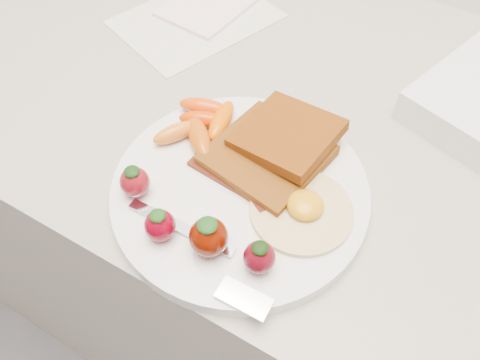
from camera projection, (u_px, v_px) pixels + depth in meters
The scene contains 11 objects.
counter at pixel (290, 269), 0.94m from camera, with size 2.00×0.60×0.90m, color gray.
plate at pixel (240, 191), 0.49m from camera, with size 0.27×0.27×0.02m, color white.
toast_lower at pixel (267, 156), 0.50m from camera, with size 0.11×0.11×0.01m, color #4A1C0D.
toast_upper at pixel (287, 134), 0.50m from camera, with size 0.10×0.10×0.01m, color #462305.
fried_egg at pixel (302, 209), 0.46m from camera, with size 0.13×0.13×0.02m.
bacon_strips at pixel (239, 173), 0.49m from camera, with size 0.11×0.07×0.01m.
baby_carrots at pixel (202, 123), 0.53m from camera, with size 0.08×0.10×0.02m.
strawberries at pixel (191, 226), 0.44m from camera, with size 0.18×0.06×0.04m.
fork at pixel (208, 258), 0.43m from camera, with size 0.17×0.05×0.00m.
paper_sheet at pixel (196, 19), 0.69m from camera, with size 0.17×0.22×0.00m, color silver.
notepad at pixel (212, 2), 0.71m from camera, with size 0.11×0.16×0.01m, color white.
Camera 1 is at (0.12, 1.28, 1.31)m, focal length 35.00 mm.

